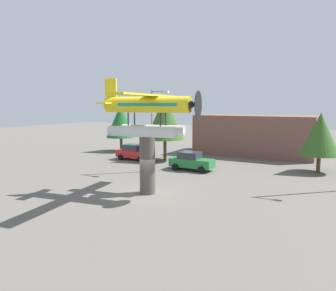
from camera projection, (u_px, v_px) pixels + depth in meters
ground_plane at (148, 193)px, 22.92m from camera, size 140.00×140.00×0.00m
display_pedestal at (147, 165)px, 22.66m from camera, size 1.10×1.10×4.13m
floatplane_monument at (149, 112)px, 22.14m from camera, size 7.10×10.44×4.00m
car_near_red at (134, 152)px, 36.65m from camera, size 4.20×2.02×1.76m
car_mid_green at (191, 161)px, 30.90m from camera, size 4.20×2.02×1.76m
streetlight_primary at (154, 125)px, 29.70m from camera, size 1.84×0.28×7.57m
storefront_building at (256, 135)px, 40.63m from camera, size 14.32×7.29×4.96m
tree_west at (121, 121)px, 43.03m from camera, size 3.95×3.95×6.28m
tree_east at (165, 118)px, 35.85m from camera, size 4.38×4.38×7.28m
tree_center_back at (320, 134)px, 29.52m from camera, size 3.56×3.56×5.57m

